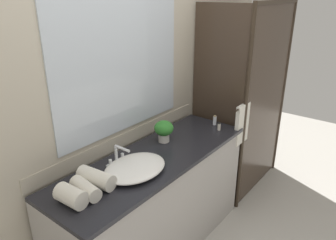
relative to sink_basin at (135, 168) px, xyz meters
name	(u,v)px	position (x,y,z in m)	size (l,w,h in m)	color
wall_back_with_mirror	(121,97)	(0.26, 0.38, 0.37)	(4.40, 0.06, 2.60)	#B2A893
vanity_cabinet	(156,204)	(0.26, 0.04, -0.48)	(1.80, 0.58, 0.90)	#9E9993
shower_enclosure	(251,103)	(1.53, -0.16, 0.09)	(1.20, 0.59, 2.00)	#2D2319
sink_basin	(135,168)	(0.00, 0.00, 0.00)	(0.48, 0.37, 0.07)	white
faucet	(118,158)	(0.00, 0.17, 0.02)	(0.17, 0.16, 0.15)	silver
potted_plant	(164,130)	(0.50, 0.15, 0.07)	(0.16, 0.16, 0.18)	beige
amenity_bottle_body_wash	(215,120)	(1.08, 0.00, 0.01)	(0.03, 0.03, 0.09)	silver
amenity_bottle_shampoo	(219,127)	(0.99, -0.10, 0.00)	(0.03, 0.03, 0.07)	silver
rolled_towel_near_edge	(71,196)	(-0.50, 0.04, 0.02)	(0.11, 0.11, 0.19)	silver
rolled_towel_middle	(85,189)	(-0.39, 0.05, 0.01)	(0.09, 0.09, 0.23)	silver
rolled_towel_far_edge	(96,178)	(-0.28, 0.08, 0.02)	(0.11, 0.11, 0.26)	silver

